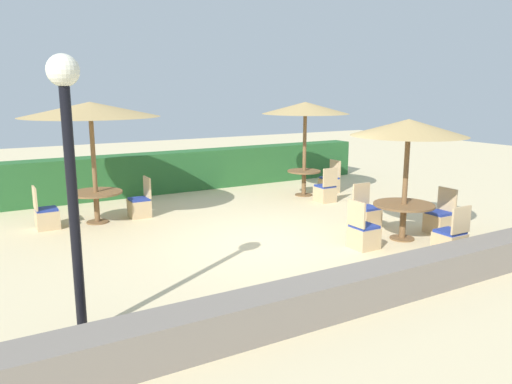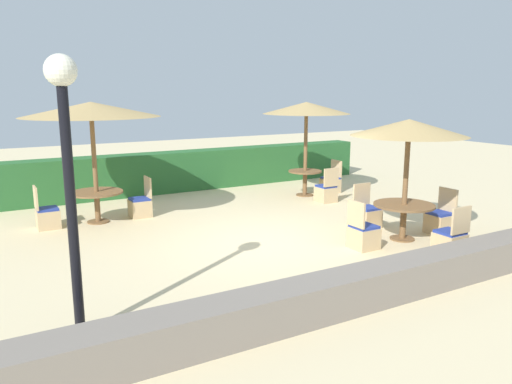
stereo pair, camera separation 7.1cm
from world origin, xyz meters
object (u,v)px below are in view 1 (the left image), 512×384
(patio_chair_front_right_south, at_px, (450,241))
(patio_chair_back_left_east, at_px, (140,206))
(patio_chair_front_right_east, at_px, (439,220))
(round_table_back_left, at_px, (96,198))
(patio_chair_back_right_east, at_px, (329,183))
(patio_chair_back_left_west, at_px, (46,217))
(patio_chair_back_right_south, at_px, (325,192))
(round_table_front_right, at_px, (404,210))
(parasol_front_right, at_px, (409,128))
(parasol_back_left, at_px, (90,110))
(round_table_back_right, at_px, (304,177))
(parasol_back_right, at_px, (305,108))
(patio_chair_front_right_north, at_px, (366,215))
(patio_chair_front_right_west, at_px, (363,235))
(lamp_post, at_px, (68,143))

(patio_chair_front_right_south, relative_size, patio_chair_back_left_east, 1.00)
(patio_chair_front_right_east, height_order, round_table_back_left, patio_chair_front_right_east)
(patio_chair_back_right_east, xyz_separation_m, patio_chair_back_left_west, (-7.66, 0.00, 0.00))
(patio_chair_back_right_south, bearing_deg, patio_chair_front_right_east, -85.91)
(round_table_front_right, distance_m, patio_chair_back_left_west, 7.45)
(parasol_front_right, distance_m, patio_chair_back_right_south, 4.03)
(round_table_front_right, relative_size, parasol_back_left, 0.40)
(parasol_front_right, relative_size, round_table_back_right, 2.57)
(patio_chair_back_right_south, bearing_deg, patio_chair_back_left_west, 172.19)
(parasol_back_right, height_order, round_table_back_left, parasol_back_right)
(patio_chair_back_right_south, bearing_deg, patio_chair_back_right_east, 46.72)
(round_table_back_right, bearing_deg, patio_chair_back_right_east, -1.83)
(parasol_front_right, bearing_deg, patio_chair_back_left_east, 132.36)
(patio_chair_front_right_south, height_order, patio_chair_front_right_north, same)
(round_table_front_right, xyz_separation_m, patio_chair_back_right_south, (0.76, 3.45, -0.33))
(patio_chair_front_right_west, xyz_separation_m, parasol_back_right, (1.82, 4.45, 2.16))
(round_table_front_right, xyz_separation_m, patio_chair_front_right_north, (0.01, 1.06, -0.33))
(parasol_back_left, bearing_deg, lamp_post, -104.67)
(lamp_post, height_order, round_table_back_left, lamp_post)
(parasol_front_right, relative_size, patio_chair_back_right_south, 2.56)
(parasol_back_left, bearing_deg, patio_chair_front_right_south, -47.54)
(patio_chair_front_right_north, distance_m, patio_chair_back_left_west, 6.89)
(parasol_back_left, bearing_deg, parasol_back_right, 0.65)
(patio_chair_front_right_east, distance_m, round_table_back_left, 7.43)
(patio_chair_front_right_south, relative_size, patio_chair_back_right_south, 1.00)
(lamp_post, xyz_separation_m, patio_chair_back_right_east, (7.98, 5.31, -2.09))
(patio_chair_front_right_west, relative_size, patio_chair_front_right_east, 1.00)
(patio_chair_back_right_south, bearing_deg, lamp_post, -148.37)
(patio_chair_front_right_north, height_order, parasol_back_left, parasol_back_left)
(patio_chair_front_right_south, bearing_deg, lamp_post, 178.31)
(lamp_post, height_order, patio_chair_front_right_south, lamp_post)
(patio_chair_back_right_east, height_order, round_table_back_left, patio_chair_back_right_east)
(patio_chair_back_left_east, bearing_deg, parasol_back_right, -89.49)
(parasol_front_right, xyz_separation_m, patio_chair_front_right_east, (1.01, -0.06, -1.94))
(patio_chair_front_right_west, height_order, parasol_back_left, parasol_back_left)
(patio_chair_front_right_west, bearing_deg, round_table_back_left, -138.42)
(round_table_back_right, height_order, round_table_back_left, round_table_back_right)
(parasol_back_right, bearing_deg, parasol_back_left, -179.35)
(lamp_post, bearing_deg, patio_chair_front_right_north, 17.33)
(round_table_back_left, bearing_deg, patio_chair_back_left_west, 178.01)
(patio_chair_back_right_east, bearing_deg, patio_chair_front_right_east, 171.98)
(parasol_front_right, height_order, patio_chair_front_right_north, parasol_front_right)
(round_table_front_right, height_order, round_table_back_right, round_table_front_right)
(patio_chair_back_left_west, bearing_deg, patio_chair_front_right_north, 61.16)
(patio_chair_front_right_north, bearing_deg, round_table_front_right, 89.43)
(round_table_front_right, relative_size, patio_chair_front_right_north, 1.28)
(parasol_front_right, distance_m, patio_chair_front_right_south, 2.24)
(parasol_front_right, height_order, round_table_front_right, parasol_front_right)
(round_table_back_left, height_order, patio_chair_back_left_east, patio_chair_back_left_east)
(patio_chair_front_right_north, distance_m, round_table_back_left, 5.98)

